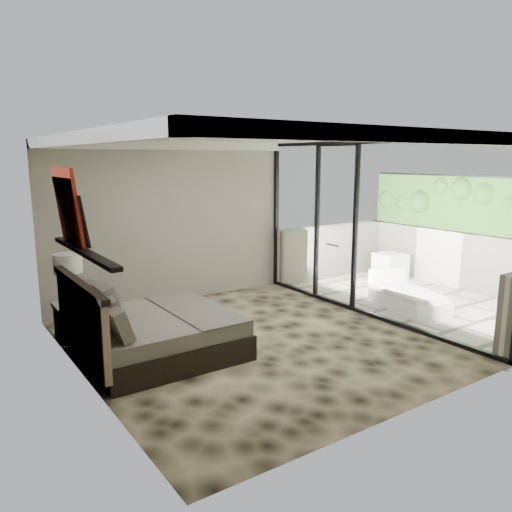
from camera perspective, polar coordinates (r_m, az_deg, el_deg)
floor at (r=7.06m, az=-0.49°, el=-9.82°), size 5.00×5.00×0.00m
ceiling at (r=6.60m, az=-0.53°, el=13.43°), size 4.50×5.00×0.02m
back_wall at (r=8.84m, az=-9.54°, el=3.67°), size 4.50×0.02×2.80m
left_wall at (r=5.77m, az=-19.32°, el=-0.75°), size 0.02×5.00×2.80m
glass_wall at (r=8.14m, az=12.78°, el=2.92°), size 0.08×5.00×2.80m
terrace_slab at (r=9.58m, az=18.57°, el=-5.12°), size 3.00×5.00×0.12m
parapet_far at (r=10.53m, az=23.24°, el=-0.59°), size 0.30×5.00×1.10m
foliage_hedge at (r=10.37m, az=23.71°, el=5.37°), size 0.36×4.60×1.10m
picture_ledge at (r=5.87m, az=-19.08°, el=0.44°), size 0.12×2.20×0.05m
bed at (r=6.64m, az=-11.95°, el=-8.52°), size 1.95×1.89×1.07m
nightstand at (r=7.56m, az=-20.06°, el=-7.11°), size 0.60×0.60×0.49m
table_lamp at (r=7.40m, az=-20.63°, el=-1.71°), size 0.39×0.39×0.71m
abstract_canvas at (r=6.29m, az=-20.75°, el=5.39°), size 0.13×0.90×0.90m
framed_print at (r=6.10m, az=-19.62°, el=3.89°), size 0.11×0.50×0.60m
ottoman at (r=10.87m, az=15.07°, el=-1.17°), size 0.60×0.60×0.56m
lounger at (r=8.96m, az=16.86°, el=-4.58°), size 1.05×1.55×0.56m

